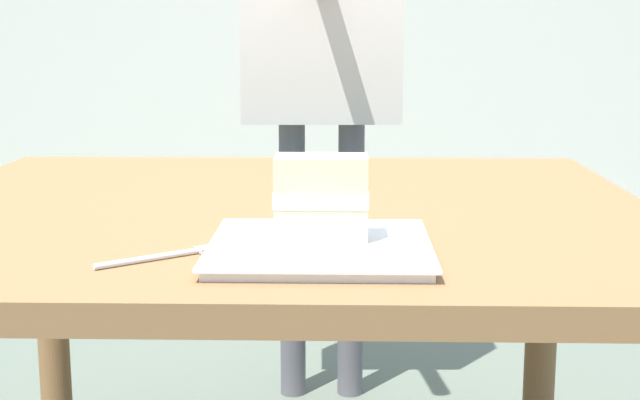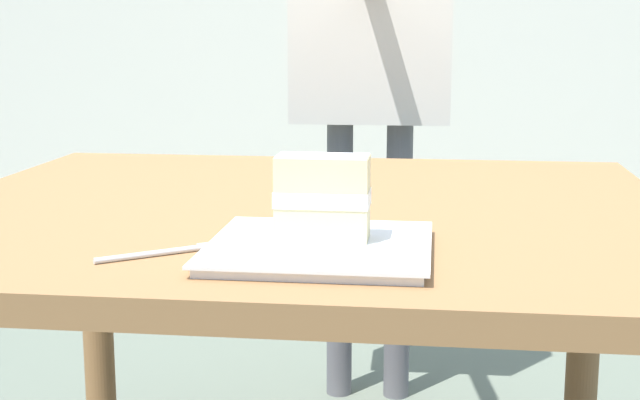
{
  "view_description": "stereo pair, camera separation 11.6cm",
  "coord_description": "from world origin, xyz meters",
  "px_view_note": "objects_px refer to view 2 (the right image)",
  "views": [
    {
      "loc": [
        0.1,
        -1.47,
        1.0
      ],
      "look_at": [
        0.08,
        -0.33,
        0.78
      ],
      "focal_mm": 51.29,
      "sensor_mm": 36.0,
      "label": 1
    },
    {
      "loc": [
        0.22,
        -1.46,
        1.0
      ],
      "look_at": [
        0.08,
        -0.33,
        0.78
      ],
      "focal_mm": 51.29,
      "sensor_mm": 36.0,
      "label": 2
    }
  ],
  "objects_px": {
    "diner_person": "(371,27)",
    "cake_slice": "(323,197)",
    "patio_table": "(300,257)",
    "dessert_fork": "(169,252)",
    "dessert_plate": "(320,248)"
  },
  "relations": [
    {
      "from": "cake_slice",
      "to": "diner_person",
      "type": "xyz_separation_m",
      "value": [
        -0.03,
        1.22,
        0.21
      ]
    },
    {
      "from": "patio_table",
      "to": "dessert_fork",
      "type": "height_order",
      "value": "dessert_fork"
    },
    {
      "from": "cake_slice",
      "to": "diner_person",
      "type": "relative_size",
      "value": 0.08
    },
    {
      "from": "patio_table",
      "to": "diner_person",
      "type": "bearing_deg",
      "value": 86.92
    },
    {
      "from": "dessert_plate",
      "to": "cake_slice",
      "type": "relative_size",
      "value": 2.32
    },
    {
      "from": "cake_slice",
      "to": "diner_person",
      "type": "distance_m",
      "value": 1.24
    },
    {
      "from": "dessert_fork",
      "to": "diner_person",
      "type": "distance_m",
      "value": 1.31
    },
    {
      "from": "patio_table",
      "to": "diner_person",
      "type": "xyz_separation_m",
      "value": [
        0.05,
        0.91,
        0.38
      ]
    },
    {
      "from": "dessert_fork",
      "to": "patio_table",
      "type": "bearing_deg",
      "value": 71.99
    },
    {
      "from": "diner_person",
      "to": "cake_slice",
      "type": "bearing_deg",
      "value": -88.71
    },
    {
      "from": "dessert_plate",
      "to": "diner_person",
      "type": "xyz_separation_m",
      "value": [
        -0.03,
        1.24,
        0.28
      ]
    },
    {
      "from": "dessert_fork",
      "to": "diner_person",
      "type": "height_order",
      "value": "diner_person"
    },
    {
      "from": "dessert_plate",
      "to": "dessert_fork",
      "type": "distance_m",
      "value": 0.19
    },
    {
      "from": "patio_table",
      "to": "cake_slice",
      "type": "relative_size",
      "value": 10.0
    },
    {
      "from": "dessert_plate",
      "to": "dessert_fork",
      "type": "bearing_deg",
      "value": -171.87
    }
  ]
}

